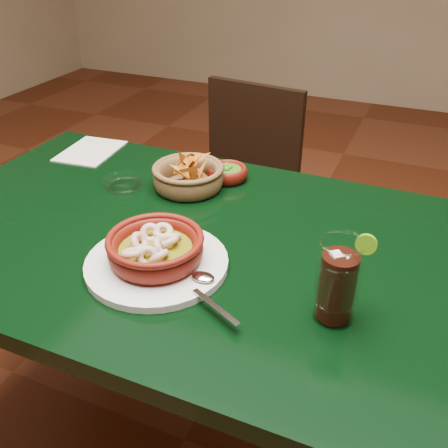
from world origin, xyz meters
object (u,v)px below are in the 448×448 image
at_px(dining_table, 172,265).
at_px(shrimp_plate, 156,252).
at_px(cola_drink, 338,282).
at_px(dining_chair, 238,194).
at_px(chip_basket, 188,176).

relative_size(dining_table, shrimp_plate, 3.29).
height_order(dining_table, cola_drink, cola_drink).
xyz_separation_m(dining_chair, cola_drink, (0.51, -0.84, 0.36)).
relative_size(dining_table, cola_drink, 6.74).
distance_m(dining_table, shrimp_plate, 0.19).
bearing_deg(cola_drink, dining_table, 160.65).
distance_m(dining_chair, cola_drink, 1.05).
bearing_deg(dining_table, shrimp_plate, -72.01).
distance_m(dining_table, dining_chair, 0.74).
relative_size(shrimp_plate, cola_drink, 2.05).
relative_size(chip_basket, cola_drink, 1.20).
bearing_deg(shrimp_plate, chip_basket, 106.11).
height_order(dining_table, chip_basket, chip_basket).
xyz_separation_m(dining_table, cola_drink, (0.40, -0.14, 0.18)).
bearing_deg(chip_basket, dining_chair, 96.97).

